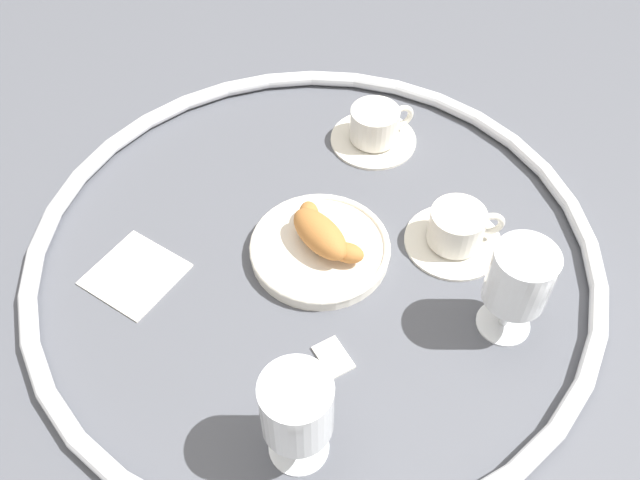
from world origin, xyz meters
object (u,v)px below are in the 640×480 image
juice_glass_right (297,409)px  sugar_packet (333,356)px  coffee_cup_far (457,231)px  folded_napkin (135,274)px  pastry_plate (320,249)px  juice_glass_left (520,279)px  coffee_cup_near (375,128)px  croissant_large (322,234)px

juice_glass_right → sugar_packet: 0.15m
coffee_cup_far → folded_napkin: coffee_cup_far is taller
pastry_plate → folded_napkin: size_ratio=1.75×
coffee_cup_far → folded_napkin: 0.44m
juice_glass_left → folded_napkin: size_ratio=1.27×
folded_napkin → juice_glass_right: bearing=-2.9°
pastry_plate → sugar_packet: pastry_plate is taller
juice_glass_left → folded_napkin: bearing=-145.1°
coffee_cup_far → juice_glass_right: (0.05, -0.36, 0.07)m
pastry_plate → coffee_cup_near: coffee_cup_near is taller
coffee_cup_near → coffee_cup_far: same height
coffee_cup_far → croissant_large: bearing=-130.4°
pastry_plate → sugar_packet: bearing=-40.3°
coffee_cup_near → folded_napkin: bearing=-97.4°
folded_napkin → croissant_large: bearing=52.7°
coffee_cup_far → juice_glass_right: size_ratio=0.97×
coffee_cup_far → sugar_packet: size_ratio=2.72×
croissant_large → coffee_cup_far: croissant_large is taller
pastry_plate → folded_napkin: bearing=-127.7°
croissant_large → folded_napkin: 0.26m
juice_glass_left → sugar_packet: (-0.12, -0.19, -0.09)m
croissant_large → folded_napkin: croissant_large is taller
coffee_cup_near → coffee_cup_far: (0.22, -0.08, 0.00)m
folded_napkin → coffee_cup_far: bearing=51.3°
coffee_cup_near → sugar_packet: size_ratio=2.72×
juice_glass_left → juice_glass_right: same height
juice_glass_left → folded_napkin: (-0.40, -0.28, -0.09)m
juice_glass_right → folded_napkin: (-0.33, 0.02, -0.09)m
juice_glass_left → folded_napkin: 0.49m
sugar_packet → folded_napkin: 0.29m
pastry_plate → sugar_packet: 0.16m
croissant_large → juice_glass_left: (0.25, 0.08, 0.05)m
juice_glass_right → folded_napkin: size_ratio=1.27×
coffee_cup_far → folded_napkin: size_ratio=1.24×
sugar_packet → juice_glass_left: bearing=73.1°
pastry_plate → coffee_cup_near: bearing=113.5°
croissant_large → folded_napkin: (-0.15, -0.20, -0.04)m
coffee_cup_far → juice_glass_left: (0.13, -0.06, 0.07)m
pastry_plate → juice_glass_left: bearing=18.0°
pastry_plate → folded_napkin: 0.25m
croissant_large → coffee_cup_far: 0.19m
juice_glass_left → juice_glass_right: 0.30m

